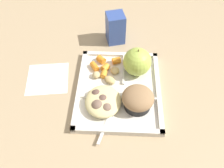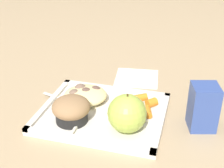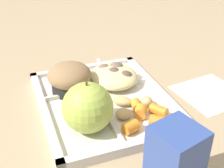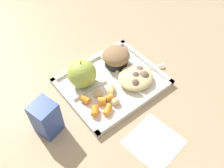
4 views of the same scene
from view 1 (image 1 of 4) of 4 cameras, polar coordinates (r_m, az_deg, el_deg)
ground at (r=0.75m, az=1.76°, el=-1.58°), size 6.00×6.00×0.00m
lunch_tray at (r=0.74m, az=1.78°, el=-1.26°), size 0.30×0.25×0.02m
green_apple at (r=0.76m, az=6.05°, el=5.16°), size 0.09×0.09×0.09m
bran_muffin at (r=0.68m, az=6.21°, el=-3.58°), size 0.09×0.09×0.06m
carrot_slice_large at (r=0.81m, az=-2.37°, el=5.68°), size 0.03×0.03×0.02m
carrot_slice_center at (r=0.76m, az=-1.74°, el=2.32°), size 0.03×0.02×0.02m
carrot_slice_back at (r=0.78m, az=-1.41°, el=3.82°), size 0.03×0.03×0.02m
carrot_slice_edge at (r=0.80m, az=1.18°, el=5.47°), size 0.03×0.03×0.02m
carrot_slice_tilted at (r=0.79m, az=-3.90°, el=4.05°), size 0.04×0.03×0.02m
potato_chunk_corner at (r=0.75m, az=-0.33°, el=0.94°), size 0.04×0.05×0.02m
potato_chunk_small at (r=0.76m, az=-3.49°, el=2.14°), size 0.03×0.03×0.02m
potato_chunk_browned at (r=0.77m, az=0.84°, el=3.16°), size 0.03×0.03×0.02m
egg_noodle_pile at (r=0.69m, az=-1.86°, el=-4.00°), size 0.11×0.10×0.03m
meatball_center at (r=0.69m, az=-1.93°, el=-3.86°), size 0.04×0.04×0.04m
meatball_side at (r=0.68m, az=-3.18°, el=-5.19°), size 0.04×0.04×0.04m
meatball_front at (r=0.68m, az=-1.01°, el=-5.80°), size 0.03×0.03×0.03m
meatball_back at (r=0.70m, az=-3.41°, el=-2.60°), size 0.03×0.03×0.03m
plastic_fork at (r=0.68m, az=-0.55°, el=-7.81°), size 0.14×0.05×0.00m
milk_carton at (r=0.88m, az=0.97°, el=12.87°), size 0.07×0.07×0.11m
paper_napkin at (r=0.80m, az=-14.58°, el=1.26°), size 0.14×0.14×0.00m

